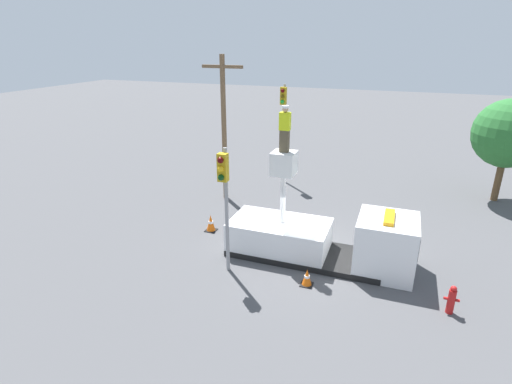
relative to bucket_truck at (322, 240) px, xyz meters
The scene contains 10 objects.
ground_plane 1.11m from the bucket_truck, behind, with size 120.00×120.00×0.00m, color #4C4C4F.
bucket_truck is the anchor object (origin of this frame).
worker 4.65m from the bucket_truck, behind, with size 0.40×0.26×1.75m.
traffic_light_pole 4.64m from the bucket_truck, 146.31° to the right, with size 0.34×0.57×4.85m.
traffic_light_across 10.11m from the bucket_truck, 116.26° to the left, with size 0.34×0.57×5.92m.
fire_hydrant 5.02m from the bucket_truck, 22.61° to the right, with size 0.48×0.24×1.01m.
traffic_cone_rear 5.41m from the bucket_truck, behind, with size 0.50×0.50×0.79m.
traffic_cone_curbside 2.07m from the bucket_truck, 93.30° to the right, with size 0.45×0.45×0.63m.
tree_left_bg 12.68m from the bucket_truck, 51.25° to the left, with size 3.61×3.61×5.55m.
utility_pole 8.63m from the bucket_truck, 142.98° to the left, with size 2.20×0.26×7.67m.
Camera 1 is at (3.09, -14.19, 8.34)m, focal length 28.00 mm.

